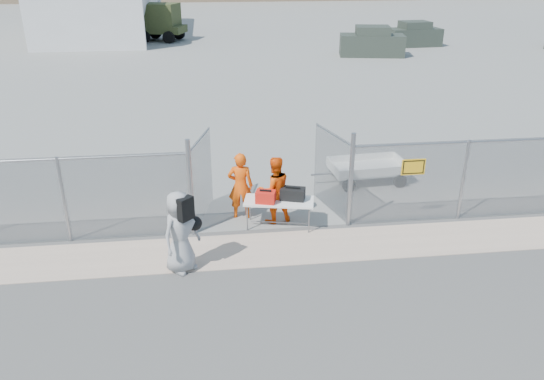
{
  "coord_description": "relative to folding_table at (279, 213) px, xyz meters",
  "views": [
    {
      "loc": [
        -1.47,
        -9.96,
        6.44
      ],
      "look_at": [
        0.0,
        2.0,
        1.1
      ],
      "focal_mm": 35.0,
      "sensor_mm": 36.0,
      "label": 1
    }
  ],
  "objects": [
    {
      "name": "ground",
      "position": [
        -0.19,
        -2.13,
        -0.37
      ],
      "size": [
        160.0,
        160.0,
        0.0
      ],
      "primitive_type": "plane",
      "color": "#484848"
    },
    {
      "name": "visitor",
      "position": [
        -2.4,
        -1.77,
        0.57
      ],
      "size": [
        1.08,
        1.08,
        1.89
      ],
      "primitive_type": "imported",
      "rotation": [
        0.0,
        0.0,
        0.78
      ],
      "color": "#989898",
      "rests_on": "ground"
    },
    {
      "name": "folding_table",
      "position": [
        0.0,
        0.0,
        0.0
      ],
      "size": [
        1.87,
        1.08,
        0.75
      ],
      "primitive_type": null,
      "rotation": [
        0.0,
        0.0,
        -0.21
      ],
      "color": "white",
      "rests_on": "ground"
    },
    {
      "name": "security_worker_right",
      "position": [
        -0.07,
        0.32,
        0.53
      ],
      "size": [
        1.0,
        0.85,
        1.8
      ],
      "primitive_type": "imported",
      "rotation": [
        0.0,
        0.0,
        3.35
      ],
      "color": "#F45109",
      "rests_on": "ground"
    },
    {
      "name": "dirt_strip",
      "position": [
        -0.19,
        -1.13,
        -0.37
      ],
      "size": [
        44.0,
        1.6,
        0.01
      ],
      "primitive_type": "cube",
      "color": "#C5AB94",
      "rests_on": "ground"
    },
    {
      "name": "security_worker_left",
      "position": [
        -0.93,
        0.65,
        0.54
      ],
      "size": [
        0.72,
        0.52,
        1.83
      ],
      "primitive_type": "imported",
      "rotation": [
        0.0,
        0.0,
        3.02
      ],
      "color": "#F45109",
      "rests_on": "ground"
    },
    {
      "name": "utility_trailer",
      "position": [
        3.12,
        2.64,
        -0.01
      ],
      "size": [
        3.08,
        1.76,
        0.72
      ],
      "primitive_type": null,
      "rotation": [
        0.0,
        0.0,
        0.08
      ],
      "color": "white",
      "rests_on": "ground"
    },
    {
      "name": "black_duffel",
      "position": [
        0.36,
        0.03,
        0.52
      ],
      "size": [
        0.7,
        0.53,
        0.3
      ],
      "primitive_type": "cube",
      "rotation": [
        0.0,
        0.0,
        -0.3
      ],
      "color": "black",
      "rests_on": "folding_table"
    },
    {
      "name": "chain_link_fence",
      "position": [
        -0.19,
        -0.13,
        0.73
      ],
      "size": [
        40.0,
        0.2,
        2.2
      ],
      "primitive_type": null,
      "color": "gray",
      "rests_on": "ground"
    },
    {
      "name": "orange_bag",
      "position": [
        -0.35,
        -0.08,
        0.52
      ],
      "size": [
        0.55,
        0.44,
        0.3
      ],
      "primitive_type": "cube",
      "rotation": [
        0.0,
        0.0,
        -0.28
      ],
      "color": "red",
      "rests_on": "folding_table"
    },
    {
      "name": "parked_vehicle_near",
      "position": [
        9.83,
        24.51,
        0.61
      ],
      "size": [
        4.66,
        2.76,
        1.97
      ],
      "primitive_type": null,
      "rotation": [
        0.0,
        0.0,
        -0.19
      ],
      "color": "#313931",
      "rests_on": "ground"
    },
    {
      "name": "military_truck",
      "position": [
        -6.33,
        33.92,
        1.1
      ],
      "size": [
        6.57,
        4.05,
        2.94
      ],
      "primitive_type": null,
      "rotation": [
        0.0,
        0.0,
        -0.31
      ],
      "color": "#38411F",
      "rests_on": "ground"
    },
    {
      "name": "tarmac_inside",
      "position": [
        -0.19,
        39.87,
        -0.37
      ],
      "size": [
        160.0,
        80.0,
        0.01
      ],
      "primitive_type": "cube",
      "color": "gray",
      "rests_on": "ground"
    },
    {
      "name": "parked_vehicle_mid",
      "position": [
        14.33,
        28.35,
        0.54
      ],
      "size": [
        4.16,
        2.14,
        1.82
      ],
      "primitive_type": null,
      "rotation": [
        0.0,
        0.0,
        0.08
      ],
      "color": "#313931",
      "rests_on": "ground"
    }
  ]
}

